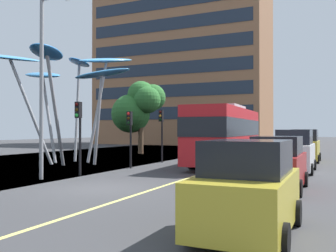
{
  "coord_description": "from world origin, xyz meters",
  "views": [
    {
      "loc": [
        8.31,
        -12.15,
        2.26
      ],
      "look_at": [
        -1.08,
        8.61,
        2.5
      ],
      "focal_mm": 40.15,
      "sensor_mm": 36.0,
      "label": 1
    }
  ],
  "objects": [
    {
      "name": "ground",
      "position": [
        -0.69,
        0.0,
        -0.05
      ],
      "size": [
        120.0,
        240.0,
        0.1
      ],
      "color": "#38383A"
    },
    {
      "name": "red_bus",
      "position": [
        1.83,
        11.03,
        2.08
      ],
      "size": [
        3.14,
        10.59,
        3.81
      ],
      "color": "red",
      "rests_on": "ground"
    },
    {
      "name": "leaf_sculpture",
      "position": [
        -8.16,
        7.98,
        6.2
      ],
      "size": [
        9.04,
        10.22,
        7.87
      ],
      "color": "#9EA0A5",
      "rests_on": "ground"
    },
    {
      "name": "traffic_light_kerb_near",
      "position": [
        -3.33,
        2.89,
        2.64
      ],
      "size": [
        0.28,
        0.42,
        3.65
      ],
      "color": "black",
      "rests_on": "ground"
    },
    {
      "name": "traffic_light_kerb_far",
      "position": [
        -2.78,
        6.94,
        2.43
      ],
      "size": [
        0.28,
        0.42,
        3.34
      ],
      "color": "black",
      "rests_on": "ground"
    },
    {
      "name": "traffic_light_island_mid",
      "position": [
        -2.81,
        11.32,
        2.64
      ],
      "size": [
        0.28,
        0.42,
        3.64
      ],
      "color": "black",
      "rests_on": "ground"
    },
    {
      "name": "car_parked_near",
      "position": [
        6.52,
        -3.98,
        0.95
      ],
      "size": [
        2.0,
        3.81,
        2.04
      ],
      "color": "gold",
      "rests_on": "ground"
    },
    {
      "name": "car_parked_mid",
      "position": [
        6.24,
        2.45,
        0.95
      ],
      "size": [
        1.96,
        4.14,
        2.02
      ],
      "color": "maroon",
      "rests_on": "ground"
    },
    {
      "name": "car_parked_far",
      "position": [
        6.19,
        9.15,
        1.06
      ],
      "size": [
        2.03,
        4.58,
        2.27
      ],
      "color": "silver",
      "rests_on": "ground"
    },
    {
      "name": "car_side_street",
      "position": [
        6.2,
        16.23,
        1.07
      ],
      "size": [
        1.98,
        4.17,
        2.3
      ],
      "color": "gold",
      "rests_on": "ground"
    },
    {
      "name": "street_lamp",
      "position": [
        -3.69,
        1.1,
        5.33
      ],
      "size": [
        1.74,
        0.44,
        8.47
      ],
      "color": "gray",
      "rests_on": "ground"
    },
    {
      "name": "tree_pavement_near",
      "position": [
        -9.12,
        19.13,
        4.42
      ],
      "size": [
        5.14,
        4.19,
        6.91
      ],
      "color": "brown",
      "rests_on": "ground"
    },
    {
      "name": "backdrop_building",
      "position": [
        -14.55,
        43.98,
        13.13
      ],
      "size": [
        26.87,
        11.8,
        26.25
      ],
      "color": "#8E6042",
      "rests_on": "ground"
    }
  ]
}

